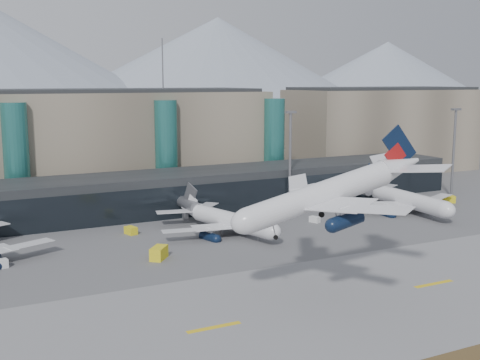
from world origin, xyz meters
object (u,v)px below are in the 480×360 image
Objects in this scene: hero_jet at (337,184)px; jet_parked_right at (399,193)px; veh_c at (271,227)px; lightmast_right at (454,147)px; veh_e at (448,199)px; veh_h at (159,253)px; veh_b at (131,230)px; lightmast_mid at (290,154)px; veh_g at (315,219)px; jet_parked_mid at (222,214)px.

hero_jet is 70.14m from jet_parked_right.
jet_parked_right reaches higher than veh_c.
hero_jet is (-78.28, -52.46, 3.43)m from lightmast_right.
veh_h is at bearing -148.15° from veh_e.
veh_c is at bearing -33.52° from veh_h.
lightmast_right reaches higher than veh_b.
veh_e is at bearing -18.42° from lightmast_mid.
veh_e is (70.90, 46.26, -16.88)m from hero_jet.
veh_e is 1.42× the size of veh_g.
veh_c is at bearing -127.91° from veh_b.
lightmast_mid reaches higher than veh_h.
veh_g is at bearing -109.56° from jet_parked_mid.
veh_g is (42.45, -8.61, -0.13)m from veh_b.
veh_b is 88.58m from veh_e.
veh_h is (-18.05, 31.33, -16.65)m from hero_jet.
veh_e is at bearing 26.50° from veh_c.
jet_parked_right is at bearing -39.83° from veh_h.
veh_g is at bearing -170.21° from lightmast_right.
veh_c is (29.11, -11.31, 0.04)m from veh_b.
lightmast_right is 0.76× the size of jet_parked_mid.
lightmast_mid is 50.64m from lightmast_right.
jet_parked_mid reaches higher than veh_h.
hero_jet reaches higher than jet_parked_mid.
lightmast_mid is at bearing 59.27° from jet_parked_right.
lightmast_mid is 46.90m from veh_e.
veh_h is at bearing -147.84° from lightmast_mid.
veh_h is at bearing -167.63° from lightmast_right.
lightmast_right is at bearing -71.76° from jet_parked_right.
lightmast_right reaches higher than hero_jet.
hero_jet reaches higher than veh_c.
veh_g is (13.34, 2.69, -0.17)m from veh_c.
lightmast_right is at bearing -106.33° from veh_b.
lightmast_right is 10.56× the size of veh_g.
hero_jet is 39.81m from veh_h.
veh_h is (-42.99, -11.93, 0.49)m from veh_g.
veh_g is (-3.33, -17.20, -13.71)m from lightmast_mid.
lightmast_mid is 5.90× the size of veh_h.
hero_jet reaches higher than jet_parked_right.
jet_parked_mid is 0.91× the size of jet_parked_right.
veh_g is at bearing -118.15° from veh_b.
veh_c is (-16.68, -19.89, -13.55)m from lightmast_mid.
lightmast_mid is at bearing -75.64° from jet_parked_mid.
hero_jet is 1.01× the size of jet_parked_mid.
lightmast_mid is 66.83m from hero_jet.
jet_parked_right is (50.78, 0.19, 0.42)m from jet_parked_mid.
veh_h is (-96.32, -21.13, -13.22)m from lightmast_right.
hero_jet reaches higher than veh_g.
lightmast_right reaches higher than veh_e.
veh_g is at bearing -100.97° from lightmast_mid.
veh_e reaches higher than veh_b.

